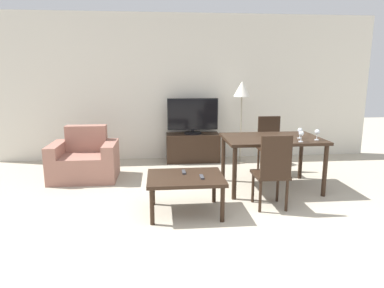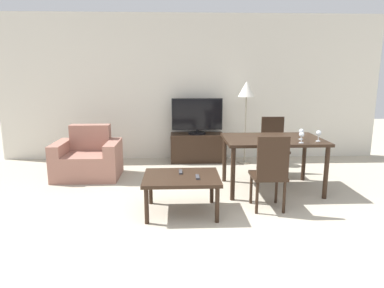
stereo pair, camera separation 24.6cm
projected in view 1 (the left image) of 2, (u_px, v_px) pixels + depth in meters
name	position (u px, v px, depth m)	size (l,w,h in m)	color
ground_plane	(218.00, 251.00, 3.20)	(18.00, 18.00, 0.00)	#B2A893
wall_back	(186.00, 88.00, 6.47)	(7.20, 0.06, 2.70)	silver
armchair	(85.00, 161.00, 5.35)	(1.00, 0.74, 0.81)	#9E6B5B
tv_stand	(193.00, 147.00, 6.41)	(0.98, 0.45, 0.52)	black
tv	(193.00, 116.00, 6.29)	(0.93, 0.32, 0.66)	black
coffee_table	(185.00, 180.00, 4.00)	(0.89, 0.70, 0.45)	black
dining_table	(272.00, 143.00, 4.82)	(1.35, 0.91, 0.75)	black
dining_chair_near	(273.00, 169.00, 4.08)	(0.40, 0.40, 0.93)	black
dining_chair_far	(270.00, 143.00, 5.63)	(0.40, 0.40, 0.93)	black
floor_lamp	(242.00, 94.00, 6.12)	(0.30, 0.30, 1.49)	gray
remote_primary	(202.00, 177.00, 3.93)	(0.04, 0.15, 0.02)	#38383D
remote_secondary	(184.00, 172.00, 4.12)	(0.04, 0.15, 0.02)	#38383D
wine_glass_left	(300.00, 131.00, 4.71)	(0.07, 0.07, 0.15)	silver
wine_glass_center	(301.00, 134.00, 4.47)	(0.07, 0.07, 0.15)	silver
wine_glass_right	(317.00, 133.00, 4.59)	(0.07, 0.07, 0.15)	silver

